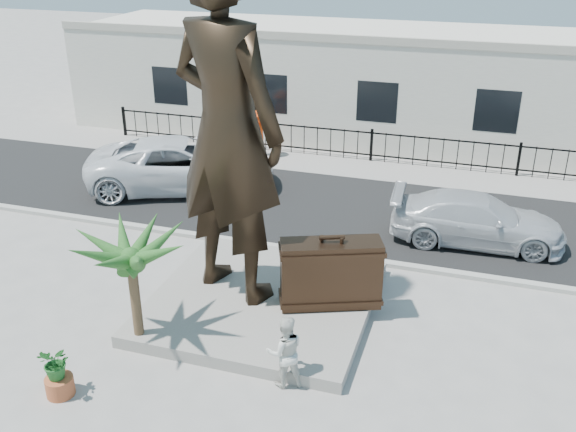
{
  "coord_description": "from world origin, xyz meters",
  "views": [
    {
      "loc": [
        4.16,
        -11.07,
        8.57
      ],
      "look_at": [
        0.0,
        2.0,
        2.3
      ],
      "focal_mm": 40.0,
      "sensor_mm": 36.0,
      "label": 1
    }
  ],
  "objects_px": {
    "statue": "(228,130)",
    "car_white": "(181,164)",
    "tourist": "(285,352)",
    "suitcase": "(331,274)"
  },
  "relations": [
    {
      "from": "statue",
      "to": "suitcase",
      "type": "relative_size",
      "value": 3.48
    },
    {
      "from": "suitcase",
      "to": "tourist",
      "type": "xyz_separation_m",
      "value": [
        -0.23,
        -2.76,
        -0.33
      ]
    },
    {
      "from": "suitcase",
      "to": "tourist",
      "type": "bearing_deg",
      "value": -116.74
    },
    {
      "from": "tourist",
      "to": "suitcase",
      "type": "bearing_deg",
      "value": -121.0
    },
    {
      "from": "tourist",
      "to": "car_white",
      "type": "relative_size",
      "value": 0.25
    },
    {
      "from": "statue",
      "to": "car_white",
      "type": "height_order",
      "value": "statue"
    },
    {
      "from": "car_white",
      "to": "tourist",
      "type": "bearing_deg",
      "value": -164.28
    },
    {
      "from": "suitcase",
      "to": "car_white",
      "type": "bearing_deg",
      "value": 116.14
    },
    {
      "from": "statue",
      "to": "suitcase",
      "type": "xyz_separation_m",
      "value": [
        2.47,
        -0.01,
        -3.24
      ]
    },
    {
      "from": "statue",
      "to": "car_white",
      "type": "relative_size",
      "value": 1.27
    }
  ]
}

